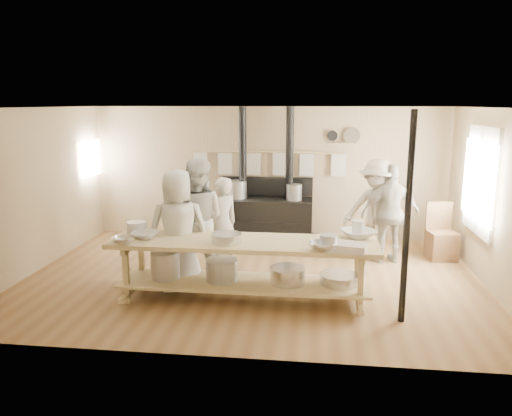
# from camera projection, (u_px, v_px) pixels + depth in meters

# --- Properties ---
(ground) EXTENTS (7.00, 7.00, 0.00)m
(ground) POSITION_uv_depth(u_px,v_px,m) (252.00, 277.00, 7.77)
(ground) COLOR brown
(ground) RESTS_ON ground
(room_shell) EXTENTS (7.00, 7.00, 7.00)m
(room_shell) POSITION_uv_depth(u_px,v_px,m) (252.00, 174.00, 7.44)
(room_shell) COLOR tan
(room_shell) RESTS_ON ground
(window_right) EXTENTS (0.09, 1.50, 1.65)m
(window_right) POSITION_uv_depth(u_px,v_px,m) (481.00, 181.00, 7.64)
(window_right) COLOR beige
(window_right) RESTS_ON ground
(left_opening) EXTENTS (0.00, 0.90, 0.90)m
(left_opening) POSITION_uv_depth(u_px,v_px,m) (91.00, 158.00, 9.79)
(left_opening) COLOR white
(left_opening) RESTS_ON ground
(stove) EXTENTS (1.90, 0.75, 2.60)m
(stove) POSITION_uv_depth(u_px,v_px,m) (265.00, 215.00, 9.72)
(stove) COLOR black
(stove) RESTS_ON ground
(towel_rail) EXTENTS (3.00, 0.04, 0.47)m
(towel_rail) POSITION_uv_depth(u_px,v_px,m) (267.00, 160.00, 9.78)
(towel_rail) COLOR tan
(towel_rail) RESTS_ON ground
(back_wall_shelf) EXTENTS (0.63, 0.14, 0.32)m
(back_wall_shelf) POSITION_uv_depth(u_px,v_px,m) (344.00, 138.00, 9.55)
(back_wall_shelf) COLOR tan
(back_wall_shelf) RESTS_ON ground
(prep_table) EXTENTS (3.60, 0.90, 0.85)m
(prep_table) POSITION_uv_depth(u_px,v_px,m) (243.00, 264.00, 6.79)
(prep_table) COLOR tan
(prep_table) RESTS_ON ground
(support_post) EXTENTS (0.08, 0.08, 2.60)m
(support_post) POSITION_uv_depth(u_px,v_px,m) (407.00, 220.00, 5.95)
(support_post) COLOR black
(support_post) RESTS_ON ground
(cook_far_left) EXTENTS (0.65, 0.64, 1.52)m
(cook_far_left) POSITION_uv_depth(u_px,v_px,m) (222.00, 224.00, 8.04)
(cook_far_left) COLOR #BCB9A7
(cook_far_left) RESTS_ON ground
(cook_left) EXTENTS (0.94, 0.76, 1.87)m
(cook_left) POSITION_uv_depth(u_px,v_px,m) (196.00, 220.00, 7.50)
(cook_left) COLOR #BCB9A7
(cook_left) RESTS_ON ground
(cook_center) EXTENTS (0.98, 0.77, 1.77)m
(cook_center) POSITION_uv_depth(u_px,v_px,m) (178.00, 230.00, 7.11)
(cook_center) COLOR #BCB9A7
(cook_center) RESTS_ON ground
(cook_right) EXTENTS (1.05, 0.59, 1.69)m
(cook_right) POSITION_uv_depth(u_px,v_px,m) (390.00, 214.00, 8.37)
(cook_right) COLOR #BCB9A7
(cook_right) RESTS_ON ground
(cook_by_window) EXTENTS (1.27, 0.97, 1.75)m
(cook_by_window) POSITION_uv_depth(u_px,v_px,m) (376.00, 210.00, 8.51)
(cook_by_window) COLOR #BCB9A7
(cook_by_window) RESTS_ON ground
(chair) EXTENTS (0.52, 0.52, 0.97)m
(chair) POSITION_uv_depth(u_px,v_px,m) (441.00, 243.00, 8.66)
(chair) COLOR brown
(chair) RESTS_ON ground
(bowl_white_a) EXTENTS (0.40, 0.40, 0.09)m
(bowl_white_a) POSITION_uv_depth(u_px,v_px,m) (145.00, 235.00, 6.84)
(bowl_white_a) COLOR silver
(bowl_white_a) RESTS_ON prep_table
(bowl_steel_a) EXTENTS (0.40, 0.40, 0.09)m
(bowl_steel_a) POSITION_uv_depth(u_px,v_px,m) (123.00, 240.00, 6.57)
(bowl_steel_a) COLOR silver
(bowl_steel_a) RESTS_ON prep_table
(bowl_white_b) EXTENTS (0.61, 0.61, 0.11)m
(bowl_white_b) POSITION_uv_depth(u_px,v_px,m) (358.00, 234.00, 6.85)
(bowl_white_b) COLOR silver
(bowl_white_b) RESTS_ON prep_table
(bowl_steel_b) EXTENTS (0.39, 0.39, 0.11)m
(bowl_steel_b) POSITION_uv_depth(u_px,v_px,m) (322.00, 246.00, 6.27)
(bowl_steel_b) COLOR silver
(bowl_steel_b) RESTS_ON prep_table
(roasting_pan) EXTENTS (0.50, 0.39, 0.10)m
(roasting_pan) POSITION_uv_depth(u_px,v_px,m) (348.00, 247.00, 6.23)
(roasting_pan) COLOR #B2B2B7
(roasting_pan) RESTS_ON prep_table
(mixing_bowl_large) EXTENTS (0.52, 0.52, 0.13)m
(mixing_bowl_large) POSITION_uv_depth(u_px,v_px,m) (227.00, 238.00, 6.59)
(mixing_bowl_large) COLOR silver
(mixing_bowl_large) RESTS_ON prep_table
(bucket_galv) EXTENTS (0.28, 0.28, 0.21)m
(bucket_galv) POSITION_uv_depth(u_px,v_px,m) (328.00, 243.00, 6.25)
(bucket_galv) COLOR gray
(bucket_galv) RESTS_ON prep_table
(deep_bowl_enamel) EXTENTS (0.33, 0.33, 0.17)m
(deep_bowl_enamel) POSITION_uv_depth(u_px,v_px,m) (137.00, 228.00, 7.05)
(deep_bowl_enamel) COLOR silver
(deep_bowl_enamel) RESTS_ON prep_table
(pitcher) EXTENTS (0.17, 0.17, 0.24)m
(pitcher) POSITION_uv_depth(u_px,v_px,m) (358.00, 229.00, 6.84)
(pitcher) COLOR silver
(pitcher) RESTS_ON prep_table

